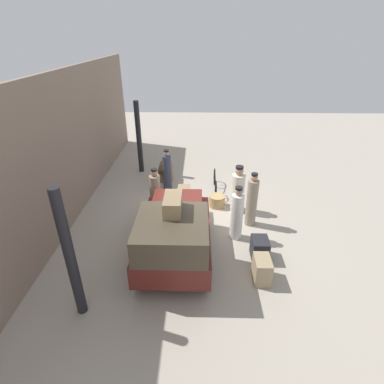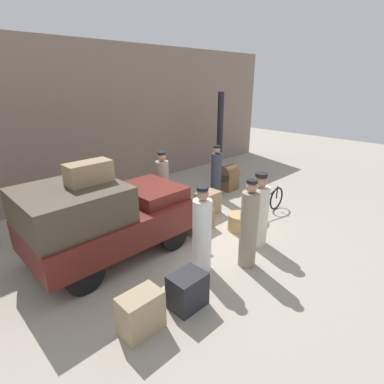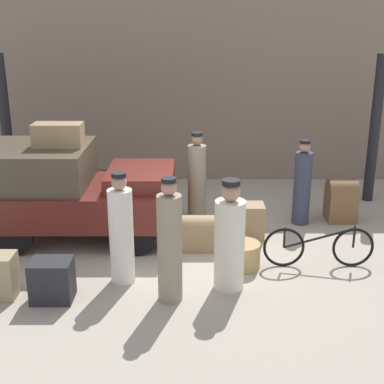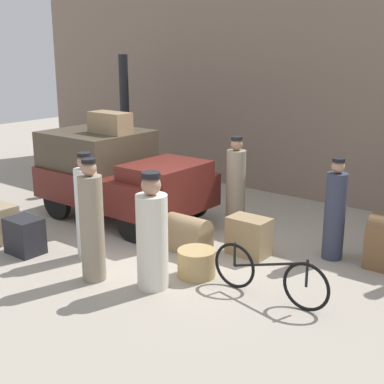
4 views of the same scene
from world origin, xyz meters
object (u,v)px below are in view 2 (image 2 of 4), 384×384
object	(u,v)px
truck	(102,216)
trunk_umber_medium	(141,313)
porter_standing_middle	(163,186)
trunk_wicker_pale	(208,203)
porter_with_bicycle	(249,227)
suitcase_tan_flat	(199,219)
trunk_barrel_dark	(228,177)
porter_carrying_trunk	(202,233)
porter_lifting_near_truck	(216,174)
bicycle	(266,203)
wicker_basket	(239,222)
trunk_on_truck_roof	(89,172)
conductor_in_dark_uniform	(258,213)
suitcase_black_upright	(188,290)

from	to	relation	value
truck	trunk_umber_medium	world-z (taller)	truck
porter_standing_middle	trunk_wicker_pale	world-z (taller)	porter_standing_middle
porter_with_bicycle	suitcase_tan_flat	world-z (taller)	porter_with_bicycle
porter_standing_middle	trunk_barrel_dark	bearing A→B (deg)	-0.58
porter_carrying_trunk	porter_lifting_near_truck	bearing A→B (deg)	37.03
bicycle	trunk_barrel_dark	world-z (taller)	trunk_barrel_dark
wicker_basket	trunk_on_truck_roof	size ratio (longest dim) A/B	0.67
porter_standing_middle	conductor_in_dark_uniform	bearing A→B (deg)	-80.76
porter_with_bicycle	conductor_in_dark_uniform	bearing A→B (deg)	21.84
bicycle	conductor_in_dark_uniform	size ratio (longest dim) A/B	1.05
suitcase_black_upright	trunk_barrel_dark	world-z (taller)	trunk_barrel_dark
porter_standing_middle	trunk_wicker_pale	xyz separation A→B (m)	(0.84, -0.87, -0.48)
trunk_umber_medium	trunk_on_truck_roof	xyz separation A→B (m)	(0.50, 2.17, 1.52)
wicker_basket	conductor_in_dark_uniform	world-z (taller)	conductor_in_dark_uniform
truck	porter_with_bicycle	size ratio (longest dim) A/B	1.83
porter_standing_middle	suitcase_tan_flat	world-z (taller)	porter_standing_middle
bicycle	trunk_umber_medium	world-z (taller)	bicycle
conductor_in_dark_uniform	trunk_on_truck_roof	size ratio (longest dim) A/B	1.98
truck	trunk_wicker_pale	xyz separation A→B (m)	(3.03, -0.09, -0.58)
wicker_basket	porter_carrying_trunk	xyz separation A→B (m)	(-1.81, -0.46, 0.57)
trunk_on_truck_roof	porter_lifting_near_truck	bearing A→B (deg)	7.90
suitcase_tan_flat	bicycle	bearing A→B (deg)	-19.35
bicycle	porter_carrying_trunk	xyz separation A→B (m)	(-2.99, -0.48, 0.44)
porter_lifting_near_truck	porter_standing_middle	bearing A→B (deg)	174.65
suitcase_tan_flat	trunk_umber_medium	world-z (taller)	trunk_umber_medium
trunk_barrel_dark	trunk_umber_medium	xyz separation A→B (m)	(-5.60, -2.92, -0.10)
bicycle	trunk_on_truck_roof	distance (m)	4.65
bicycle	suitcase_tan_flat	size ratio (longest dim) A/B	2.31
porter_standing_middle	suitcase_black_upright	size ratio (longest dim) A/B	2.92
porter_with_bicycle	porter_carrying_trunk	size ratio (longest dim) A/B	1.05
bicycle	porter_carrying_trunk	bearing A→B (deg)	-170.92
suitcase_black_upright	trunk_on_truck_roof	bearing A→B (deg)	98.34
wicker_basket	trunk_barrel_dark	distance (m)	2.89
conductor_in_dark_uniform	suitcase_tan_flat	distance (m)	1.49
porter_lifting_near_truck	suitcase_black_upright	distance (m)	4.92
wicker_basket	porter_with_bicycle	size ratio (longest dim) A/B	0.32
wicker_basket	trunk_barrel_dark	world-z (taller)	trunk_barrel_dark
porter_with_bicycle	trunk_barrel_dark	size ratio (longest dim) A/B	2.14
bicycle	suitcase_tan_flat	xyz separation A→B (m)	(-1.89, 0.67, -0.04)
trunk_barrel_dark	porter_lifting_near_truck	bearing A→B (deg)	-168.90
suitcase_black_upright	wicker_basket	bearing A→B (deg)	20.32
suitcase_black_upright	trunk_umber_medium	xyz separation A→B (m)	(-0.83, 0.10, 0.02)
porter_lifting_near_truck	suitcase_tan_flat	bearing A→B (deg)	-149.28
porter_lifting_near_truck	trunk_wicker_pale	distance (m)	1.38
porter_standing_middle	trunk_umber_medium	xyz separation A→B (m)	(-2.85, -2.95, -0.47)
bicycle	porter_standing_middle	bearing A→B (deg)	132.87
porter_lifting_near_truck	suitcase_black_upright	xyz separation A→B (m)	(-3.97, -2.86, -0.45)
conductor_in_dark_uniform	suitcase_black_upright	distance (m)	2.52
truck	trunk_barrel_dark	bearing A→B (deg)	8.67
conductor_in_dark_uniform	porter_standing_middle	bearing A→B (deg)	99.24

